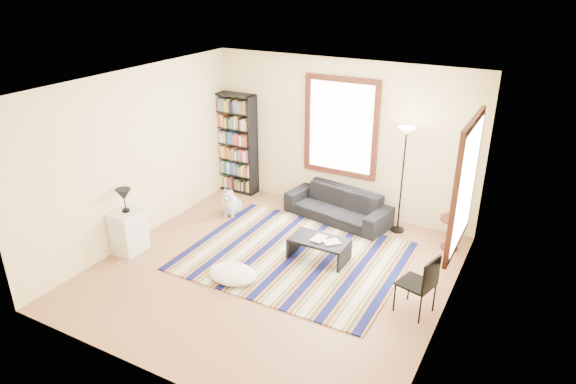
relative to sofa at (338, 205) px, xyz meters
The scene contains 21 objects.
floor 2.08m from the sofa, 94.93° to the right, with size 5.00×5.00×0.10m, color #A06A49.
ceiling 3.29m from the sofa, 94.93° to the right, with size 5.00×5.00×0.10m, color white.
wall_back 1.24m from the sofa, 109.49° to the left, with size 5.00×0.10×2.80m, color beige.
wall_front 4.74m from the sofa, 92.20° to the right, with size 5.00×0.10×2.80m, color beige.
wall_left 3.59m from the sofa, 143.07° to the right, with size 0.10×5.00×2.80m, color beige.
wall_right 3.33m from the sofa, 40.82° to the right, with size 0.10×5.00×2.80m, color beige.
window_back 1.40m from the sofa, 112.84° to the left, with size 1.20×0.06×1.60m, color white.
window_right 2.93m from the sofa, 28.60° to the right, with size 0.06×1.20×1.60m, color white.
rug 1.56m from the sofa, 92.61° to the right, with size 3.32×2.66×0.02m, color #0D1143.
sofa is the anchor object (origin of this frame).
bookshelf 2.49m from the sofa, behind, with size 0.90×0.30×2.00m, color black.
coffee_table 1.46m from the sofa, 77.97° to the right, with size 0.90×0.50×0.36m, color black.
book_a 1.45m from the sofa, 81.85° to the right, with size 0.19×0.25×0.02m, color beige.
book_b 1.45m from the sofa, 71.75° to the right, with size 0.18×0.25×0.02m, color beige.
floor_cushion 2.61m from the sofa, 102.39° to the right, with size 0.76×0.57×0.19m, color silver.
floor_lamp 1.28m from the sofa, ahead, with size 0.30×0.30×1.86m, color black, non-canonical shape.
side_table 2.03m from the sofa, ahead, with size 0.40×0.40×0.54m, color #4B1A12.
folding_chair 2.83m from the sofa, 45.73° to the right, with size 0.42×0.40×0.86m, color black.
white_cabinet 3.61m from the sofa, 133.35° to the right, with size 0.38×0.50×0.70m, color silver.
table_lamp 3.66m from the sofa, 133.35° to the right, with size 0.24×0.24×0.38m, color black, non-canonical shape.
dog 1.94m from the sofa, 157.90° to the right, with size 0.40×0.56×0.56m, color #ADADAD, non-canonical shape.
Camera 1 is at (3.37, -5.71, 4.19)m, focal length 32.00 mm.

